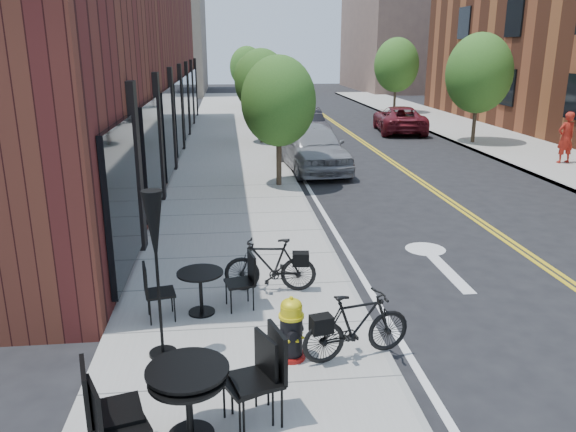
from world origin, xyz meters
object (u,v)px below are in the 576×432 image
fire_hydrant (291,329)px  parked_car_far (399,119)px  pedestrian (566,138)px  bistro_set_c (201,286)px  bicycle_right (357,325)px  bistro_set_a (188,402)px  parked_car_a (312,147)px  parked_car_b (302,126)px  patio_umbrella (155,240)px  parked_car_c (275,105)px  bicycle_left (270,265)px  bistro_set_b (189,393)px

fire_hydrant → parked_car_far: (7.86, 20.99, 0.12)m
fire_hydrant → pedestrian: bearing=22.5°
bistro_set_c → parked_car_far: (9.10, 19.52, 0.09)m
parked_car_far → pedestrian: pedestrian is taller
fire_hydrant → bicycle_right: 0.87m
bistro_set_a → parked_car_a: bearing=51.7°
bistro_set_c → pedestrian: size_ratio=0.93×
bistro_set_c → parked_car_a: 11.50m
parked_car_b → parked_car_far: bearing=21.5°
fire_hydrant → parked_car_far: bearing=44.7°
patio_umbrella → parked_car_a: bearing=72.4°
bistro_set_a → parked_car_b: parked_car_b is taller
bistro_set_c → parked_car_far: 21.54m
bistro_set_c → parked_car_c: 26.26m
parked_car_c → parked_car_far: (5.70, -6.52, -0.16)m
parked_car_far → pedestrian: size_ratio=2.58×
bicycle_right → parked_car_b: parked_car_b is taller
parked_car_b → pedestrian: bearing=-40.7°
parked_car_b → bistro_set_c: bearing=-107.9°
bicycle_right → parked_car_far: 22.19m
fire_hydrant → bistro_set_c: bearing=105.5°
pedestrian → parked_car_b: bearing=-44.5°
bicycle_left → parked_car_b: size_ratio=0.34×
bistro_set_a → parked_car_a: (3.40, 14.02, 0.20)m
bicycle_right → bistro_set_a: 2.59m
patio_umbrella → parked_car_c: 27.53m
bicycle_left → bistro_set_a: size_ratio=0.84×
parked_car_c → parked_car_far: parked_car_c is taller
parked_car_a → parked_car_c: bearing=84.7°
bistro_set_a → pedestrian: (12.49, 13.71, 0.41)m
bicycle_left → bicycle_right: bicycle_left is taller
parked_car_far → parked_car_b: bearing=33.9°
bistro_set_c → pedestrian: pedestrian is taller
patio_umbrella → pedestrian: (12.96, 11.87, -0.73)m
bicycle_left → pedestrian: pedestrian is taller
parked_car_a → parked_car_far: (5.70, 8.53, -0.16)m
fire_hydrant → parked_car_a: parked_car_a is taller
bistro_set_a → bistro_set_c: 3.04m
bistro_set_c → bicycle_left: bearing=20.7°
fire_hydrant → bistro_set_c: size_ratio=0.52×
fire_hydrant → bistro_set_a: 2.00m
bistro_set_c → pedestrian: bearing=28.7°
patio_umbrella → parked_car_b: (4.30, 18.08, -1.00)m
parked_car_a → bicycle_right: bearing=-101.2°
fire_hydrant → parked_car_c: bearing=60.8°
bicycle_left → parked_car_b: parked_car_b is taller
bicycle_right → bicycle_left: bearing=9.6°
bistro_set_b → parked_car_far: (9.10, 22.46, -0.01)m
bistro_set_c → patio_umbrella: size_ratio=0.74×
patio_umbrella → parked_car_far: size_ratio=0.48×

